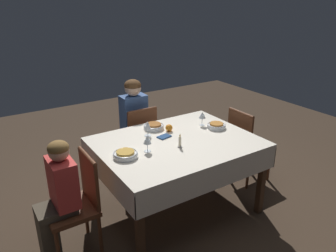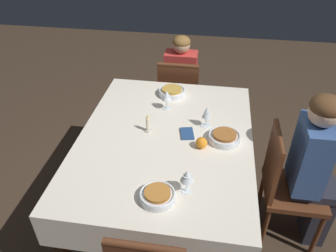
# 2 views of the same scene
# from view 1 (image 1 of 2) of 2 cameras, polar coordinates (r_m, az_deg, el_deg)

# --- Properties ---
(ground_plane) EXTENTS (8.00, 8.00, 0.00)m
(ground_plane) POSITION_cam_1_polar(r_m,az_deg,el_deg) (3.54, 1.37, -14.13)
(ground_plane) COLOR #3D2D21
(dining_table) EXTENTS (1.50, 1.15, 0.78)m
(dining_table) POSITION_cam_1_polar(r_m,az_deg,el_deg) (3.18, 1.49, -3.96)
(dining_table) COLOR silver
(dining_table) RESTS_ON ground_plane
(chair_north) EXTENTS (0.40, 0.40, 0.89)m
(chair_north) POSITION_cam_1_polar(r_m,az_deg,el_deg) (3.92, -5.16, -2.07)
(chair_north) COLOR #562D19
(chair_north) RESTS_ON ground_plane
(chair_west) EXTENTS (0.40, 0.40, 0.89)m
(chair_west) POSITION_cam_1_polar(r_m,az_deg,el_deg) (2.89, -15.43, -12.39)
(chair_west) COLOR #562D19
(chair_west) RESTS_ON ground_plane
(chair_east) EXTENTS (0.40, 0.40, 0.89)m
(chair_east) POSITION_cam_1_polar(r_m,az_deg,el_deg) (3.90, 13.39, -2.74)
(chair_east) COLOR #562D19
(chair_east) RESTS_ON ground_plane
(person_adult_denim) EXTENTS (0.30, 0.34, 1.18)m
(person_adult_denim) POSITION_cam_1_polar(r_m,az_deg,el_deg) (3.98, -6.25, 1.00)
(person_adult_denim) COLOR #282833
(person_adult_denim) RESTS_ON ground_plane
(person_child_red) EXTENTS (0.33, 0.30, 1.06)m
(person_child_red) POSITION_cam_1_polar(r_m,az_deg,el_deg) (2.81, -18.73, -11.72)
(person_child_red) COLOR #4C4233
(person_child_red) RESTS_ON ground_plane
(bowl_north) EXTENTS (0.21, 0.21, 0.06)m
(bowl_north) POSITION_cam_1_polar(r_m,az_deg,el_deg) (3.42, -2.48, -0.04)
(bowl_north) COLOR silver
(bowl_north) RESTS_ON dining_table
(wine_glass_north) EXTENTS (0.07, 0.07, 0.16)m
(wine_glass_north) POSITION_cam_1_polar(r_m,az_deg,el_deg) (3.22, -3.56, 0.02)
(wine_glass_north) COLOR white
(wine_glass_north) RESTS_ON dining_table
(bowl_west) EXTENTS (0.22, 0.22, 0.06)m
(bowl_west) POSITION_cam_1_polar(r_m,az_deg,el_deg) (2.86, -7.42, -4.88)
(bowl_west) COLOR silver
(bowl_west) RESTS_ON dining_table
(wine_glass_west) EXTENTS (0.07, 0.07, 0.15)m
(wine_glass_west) POSITION_cam_1_polar(r_m,az_deg,el_deg) (2.90, -3.64, -2.48)
(wine_glass_west) COLOR white
(wine_glass_west) RESTS_ON dining_table
(bowl_east) EXTENTS (0.19, 0.19, 0.06)m
(bowl_east) POSITION_cam_1_polar(r_m,az_deg,el_deg) (3.47, 8.44, 0.07)
(bowl_east) COLOR silver
(bowl_east) RESTS_ON dining_table
(wine_glass_east) EXTENTS (0.07, 0.07, 0.15)m
(wine_glass_east) POSITION_cam_1_polar(r_m,az_deg,el_deg) (3.50, 6.00, 1.84)
(wine_glass_east) COLOR white
(wine_glass_east) RESTS_ON dining_table
(candle_centerpiece) EXTENTS (0.05, 0.05, 0.13)m
(candle_centerpiece) POSITION_cam_1_polar(r_m,az_deg,el_deg) (3.01, 2.09, -2.86)
(candle_centerpiece) COLOR beige
(candle_centerpiece) RESTS_ON dining_table
(orange_fruit) EXTENTS (0.07, 0.07, 0.07)m
(orange_fruit) POSITION_cam_1_polar(r_m,az_deg,el_deg) (3.35, 0.17, -0.32)
(orange_fruit) COLOR orange
(orange_fruit) RESTS_ON dining_table
(napkin_red_folded) EXTENTS (0.14, 0.11, 0.01)m
(napkin_red_folded) POSITION_cam_1_polar(r_m,az_deg,el_deg) (3.22, -0.67, -1.86)
(napkin_red_folded) COLOR navy
(napkin_red_folded) RESTS_ON dining_table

